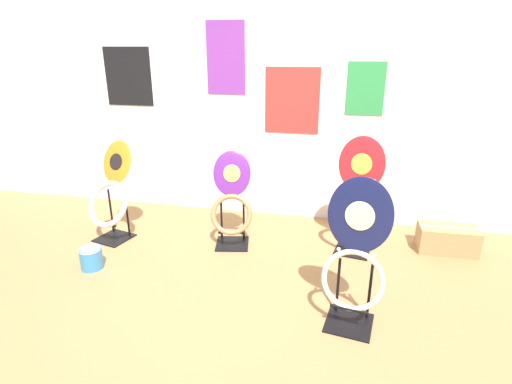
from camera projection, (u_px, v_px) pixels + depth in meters
The scene contains 8 objects.
ground_plane at pixel (197, 342), 2.34m from camera, with size 14.00×14.00×0.00m, color #A37547.
wall_back at pixel (265, 84), 3.73m from camera, with size 8.00×0.07×2.60m.
toilet_seat_display_orange_sun at pixel (111, 195), 3.48m from camera, with size 0.47×0.45×0.86m.
toilet_seat_display_navy_moon at pixel (356, 256), 2.35m from camera, with size 0.40×0.32×0.95m.
toilet_seat_display_crimson_swirl at pixel (357, 202), 3.25m from camera, with size 0.44×0.33×0.96m.
toilet_seat_display_purple_note at pixel (232, 203), 3.39m from camera, with size 0.39×0.39×0.80m.
paint_can at pixel (91, 257), 3.09m from camera, with size 0.17×0.17×0.17m.
storage_box at pixel (447, 239), 3.35m from camera, with size 0.47×0.25×0.22m.
Camera 1 is at (0.75, -1.77, 1.63)m, focal length 28.00 mm.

